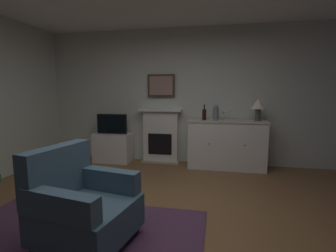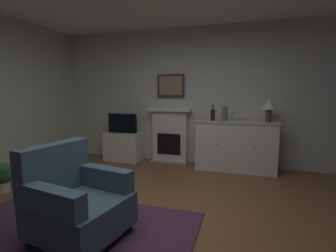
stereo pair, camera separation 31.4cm
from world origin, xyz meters
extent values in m
cube|color=brown|center=(0.00, 0.00, -0.05)|extent=(5.86, 5.23, 0.10)
cube|color=silver|center=(0.00, 2.58, 1.34)|extent=(5.86, 0.06, 2.68)
cube|color=#4C2D47|center=(-0.73, -0.39, 0.01)|extent=(2.52, 1.63, 0.02)
cube|color=white|center=(-0.50, 2.46, 0.53)|extent=(0.70, 0.18, 1.05)
cube|color=tan|center=(-0.50, 2.37, 0.01)|extent=(0.77, 0.20, 0.03)
cube|color=black|center=(-0.50, 2.37, 0.39)|extent=(0.48, 0.02, 0.42)
cube|color=white|center=(-0.50, 2.43, 1.07)|extent=(0.87, 0.27, 0.05)
cube|color=#473323|center=(-0.50, 2.50, 1.56)|extent=(0.55, 0.03, 0.45)
cube|color=#9E7A6B|center=(-0.50, 2.49, 1.56)|extent=(0.47, 0.01, 0.37)
cube|color=white|center=(0.81, 2.28, 0.44)|extent=(1.41, 0.45, 0.88)
cube|color=beige|center=(0.81, 2.28, 0.90)|extent=(1.44, 0.48, 0.03)
sphere|color=brown|center=(0.50, 2.04, 0.50)|extent=(0.02, 0.02, 0.02)
sphere|color=brown|center=(1.12, 2.04, 0.50)|extent=(0.02, 0.02, 0.02)
cylinder|color=#4C4742|center=(1.34, 2.28, 1.02)|extent=(0.10, 0.10, 0.22)
cone|color=#EFE5C6|center=(1.34, 2.28, 1.22)|extent=(0.26, 0.26, 0.18)
cylinder|color=#331419|center=(0.39, 2.24, 1.01)|extent=(0.08, 0.08, 0.20)
cylinder|color=#331419|center=(0.39, 2.24, 1.16)|extent=(0.03, 0.03, 0.09)
cylinder|color=silver|center=(0.74, 2.27, 0.91)|extent=(0.06, 0.06, 0.00)
cylinder|color=silver|center=(0.74, 2.27, 0.96)|extent=(0.01, 0.01, 0.09)
cone|color=silver|center=(0.74, 2.27, 1.04)|extent=(0.07, 0.07, 0.07)
cylinder|color=silver|center=(0.85, 2.31, 0.91)|extent=(0.06, 0.06, 0.00)
cylinder|color=silver|center=(0.85, 2.31, 0.96)|extent=(0.01, 0.01, 0.09)
cone|color=silver|center=(0.85, 2.31, 1.04)|extent=(0.07, 0.07, 0.07)
cylinder|color=slate|center=(0.60, 2.23, 1.03)|extent=(0.11, 0.11, 0.24)
sphere|color=slate|center=(0.60, 2.23, 1.15)|extent=(0.08, 0.08, 0.08)
cube|color=white|center=(-1.47, 2.29, 0.29)|extent=(0.75, 0.42, 0.59)
cube|color=black|center=(-1.47, 2.27, 0.79)|extent=(0.62, 0.06, 0.40)
cube|color=black|center=(-1.47, 2.24, 0.79)|extent=(0.57, 0.01, 0.35)
cylinder|color=silver|center=(-2.36, 0.25, 0.07)|extent=(0.18, 0.18, 0.14)
sphere|color=#2D6B33|center=(-2.36, 0.25, 0.27)|extent=(0.30, 0.30, 0.30)
sphere|color=#2D6B33|center=(-2.30, 0.22, 0.34)|extent=(0.18, 0.18, 0.18)
cube|color=#3F596B|center=(-0.54, -0.42, 0.26)|extent=(0.92, 0.89, 0.32)
cube|color=#3F596B|center=(-0.86, -0.36, 0.67)|extent=(0.29, 0.78, 0.50)
cube|color=#3F596B|center=(-0.59, -0.74, 0.53)|extent=(0.73, 0.27, 0.22)
cube|color=#3F596B|center=(-0.48, -0.11, 0.53)|extent=(0.73, 0.27, 0.22)
cylinder|color=#473323|center=(-0.15, -0.17, 0.05)|extent=(0.05, 0.05, 0.10)
cylinder|color=#473323|center=(-0.93, -0.68, 0.05)|extent=(0.05, 0.05, 0.10)
cylinder|color=#473323|center=(-0.82, -0.05, 0.05)|extent=(0.05, 0.05, 0.10)
camera|label=1|loc=(0.62, -2.40, 1.42)|focal=26.52mm
camera|label=2|loc=(0.92, -2.33, 1.42)|focal=26.52mm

